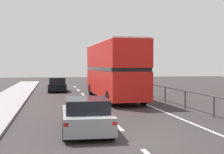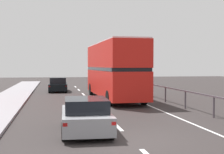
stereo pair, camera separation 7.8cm
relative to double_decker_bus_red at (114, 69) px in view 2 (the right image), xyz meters
The scene contains 6 objects.
ground_plane 13.57m from the double_decker_bus_red, 98.22° to the right, with size 73.08×120.00×0.10m, color #2C2726.
lane_paint_markings 5.26m from the double_decker_bus_red, 87.12° to the right, with size 3.58×46.00×0.01m.
bridge_side_railing 5.53m from the double_decker_bus_red, 52.16° to the right, with size 0.10×42.00×1.10m.
double_decker_bus_red is the anchor object (origin of this frame).
hatchback_car_near 12.37m from the double_decker_bus_red, 105.94° to the right, with size 1.96×4.08×1.35m.
sedan_car_ahead 9.26m from the double_decker_bus_red, 116.60° to the left, with size 1.93×4.38×1.42m.
Camera 2 is at (-2.72, -11.06, 2.63)m, focal length 51.73 mm.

